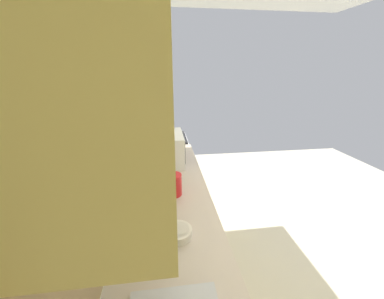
# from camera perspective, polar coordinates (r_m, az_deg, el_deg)

# --- Properties ---
(ground_plane) EXTENTS (5.93, 5.93, 0.00)m
(ground_plane) POSITION_cam_1_polar(r_m,az_deg,el_deg) (2.69, 22.78, -24.36)
(ground_plane) COLOR beige
(wall_back) EXTENTS (3.83, 0.12, 2.65)m
(wall_back) POSITION_cam_1_polar(r_m,az_deg,el_deg) (1.71, -19.29, 2.31)
(wall_back) COLOR beige
(wall_back) RESTS_ON ground_plane
(counter_run) EXTENTS (2.91, 0.65, 0.91)m
(counter_run) POSITION_cam_1_polar(r_m,az_deg,el_deg) (1.82, -5.38, -28.41)
(counter_run) COLOR #D1B761
(counter_run) RESTS_ON ground_plane
(upper_cabinets) EXTENTS (1.93, 0.31, 0.56)m
(upper_cabinets) POSITION_cam_1_polar(r_m,az_deg,el_deg) (1.22, -15.07, 18.40)
(upper_cabinets) COLOR #D5B763
(window_back_wall) EXTENTS (0.59, 0.02, 0.69)m
(window_back_wall) POSITION_cam_1_polar(r_m,az_deg,el_deg) (0.73, -31.92, -26.02)
(window_back_wall) COLOR #997A4C
(oven_range) EXTENTS (0.61, 0.63, 1.09)m
(oven_range) POSITION_cam_1_polar(r_m,az_deg,el_deg) (3.26, -6.72, -4.52)
(oven_range) COLOR #B7BABF
(oven_range) RESTS_ON ground_plane
(microwave) EXTENTS (0.50, 0.40, 0.30)m
(microwave) POSITION_cam_1_polar(r_m,az_deg,el_deg) (2.27, -7.32, 0.43)
(microwave) COLOR white
(microwave) RESTS_ON counter_run
(bowl) EXTENTS (0.17, 0.17, 0.05)m
(bowl) POSITION_cam_1_polar(r_m,az_deg,el_deg) (1.34, -3.89, -20.90)
(bowl) COLOR silver
(bowl) RESTS_ON counter_run
(kettle) EXTENTS (0.18, 0.13, 0.19)m
(kettle) POSITION_cam_1_polar(r_m,az_deg,el_deg) (1.69, -4.99, -9.14)
(kettle) COLOR red
(kettle) RESTS_ON counter_run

